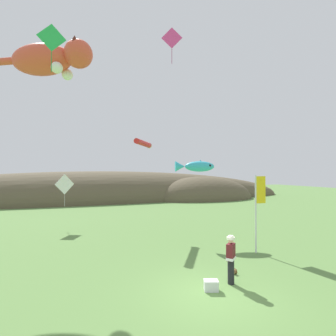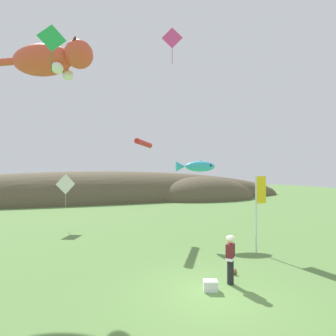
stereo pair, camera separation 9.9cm
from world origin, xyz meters
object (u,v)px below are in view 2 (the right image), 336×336
kite_spool (234,272)px  festival_banner_pole (259,202)px  festival_attendant (230,258)px  kite_diamond_pink (172,38)px  kite_diamond_green (52,38)px  picnic_cooler (210,286)px  kite_fish_windsock (196,166)px  kite_diamond_white (66,184)px  kite_tube_streamer (144,143)px  kite_giant_cat (50,60)px

kite_spool → festival_banner_pole: size_ratio=0.06×
festival_attendant → kite_spool: (0.66, 0.72, -0.84)m
kite_diamond_pink → kite_diamond_green: bearing=-164.8°
picnic_cooler → festival_banner_pole: bearing=33.1°
festival_attendant → kite_fish_windsock: size_ratio=0.67×
festival_attendant → festival_banner_pole: (3.52, 2.71, 1.64)m
kite_diamond_pink → kite_fish_windsock: bearing=29.2°
kite_spool → kite_diamond_white: size_ratio=0.09×
kite_diamond_green → festival_banner_pole: bearing=-7.7°
kite_spool → kite_tube_streamer: bearing=99.3°
kite_spool → kite_diamond_green: bearing=154.6°
picnic_cooler → kite_diamond_pink: (0.90, 5.97, 11.71)m
kite_diamond_green → kite_diamond_pink: size_ratio=0.99×
kite_spool → festival_attendant: bearing=-132.3°
picnic_cooler → kite_fish_windsock: bearing=67.2°
festival_banner_pole → kite_giant_cat: (-10.17, 4.95, 7.82)m
kite_diamond_green → kite_giant_cat: bearing=94.8°
kite_tube_streamer → kite_giant_cat: bearing=-163.9°
kite_diamond_white → picnic_cooler: bearing=-68.9°
kite_fish_windsock → picnic_cooler: bearing=-112.8°
kite_giant_cat → kite_tube_streamer: kite_giant_cat is taller
picnic_cooler → kite_giant_cat: kite_giant_cat is taller
picnic_cooler → kite_spool: bearing=30.2°
festival_attendant → kite_diamond_green: size_ratio=0.84×
festival_attendant → kite_diamond_green: kite_diamond_green is taller
kite_tube_streamer → kite_diamond_white: (-5.13, 3.18, -2.91)m
festival_banner_pole → picnic_cooler: bearing=-146.9°
picnic_cooler → kite_diamond_pink: bearing=81.4°
kite_diamond_green → kite_spool: bearing=-25.4°
kite_diamond_pink → picnic_cooler: bearing=-98.6°
festival_attendant → festival_banner_pole: size_ratio=0.45×
kite_tube_streamer → picnic_cooler: bearing=-91.2°
kite_giant_cat → kite_spool: bearing=-43.5°
festival_attendant → kite_diamond_pink: 12.36m
kite_giant_cat → kite_diamond_white: 8.74m
kite_giant_cat → kite_diamond_white: bearing=81.2°
kite_fish_windsock → kite_diamond_white: bearing=144.6°
picnic_cooler → kite_diamond_white: size_ratio=0.24×
picnic_cooler → festival_banner_pole: (4.49, 2.93, 2.41)m
kite_fish_windsock → kite_diamond_pink: (-2.09, -1.17, 7.40)m
kite_diamond_white → kite_spool: bearing=-61.0°
festival_attendant → kite_fish_windsock: 8.03m
kite_diamond_green → kite_diamond_white: bearing=87.0°
kite_fish_windsock → kite_spool: bearing=-102.5°
kite_diamond_green → kite_diamond_white: (0.45, 8.50, -6.72)m
kite_giant_cat → kite_tube_streamer: bearing=16.1°
kite_spool → picnic_cooler: size_ratio=0.39×
kite_spool → kite_giant_cat: kite_giant_cat is taller
festival_attendant → kite_giant_cat: 13.87m
kite_giant_cat → kite_tube_streamer: 7.48m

